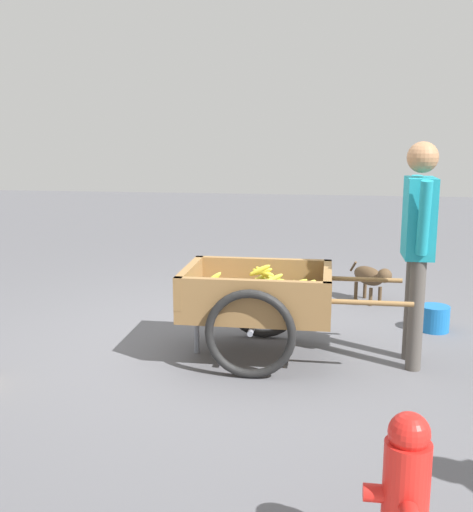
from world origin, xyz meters
The scene contains 6 objects.
ground_plane centered at (0.00, 0.00, 0.00)m, with size 24.00×24.00×0.00m, color #56565B.
fruit_cart centered at (-0.30, 0.23, 0.44)m, with size 1.65×0.94×0.73m.
vendor_person centered at (-1.45, 0.23, 0.98)m, with size 0.22×0.57×1.63m.
dog centered at (-1.25, -1.42, 0.27)m, with size 0.40×0.60×0.40m.
fire_hydrant centered at (-1.13, 2.52, 0.33)m, with size 0.25×0.25×0.67m.
plastic_bucket centered at (-1.74, -0.60, 0.11)m, with size 0.25×0.25×0.22m, color #1966B2.
Camera 1 is at (-0.81, 4.73, 1.70)m, focal length 43.58 mm.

